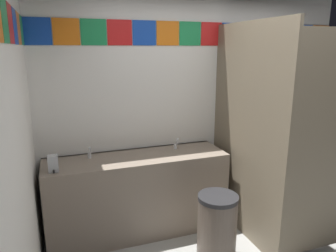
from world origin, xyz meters
TOP-DOWN VIEW (x-y plane):
  - wall_back at (-0.00, 1.55)m, footprint 3.66×0.09m
  - wall_side at (-1.87, 0.00)m, footprint 0.09×3.03m
  - vanity_counter at (-0.83, 1.24)m, footprint 1.90×0.55m
  - faucet_left at (-1.31, 1.33)m, footprint 0.04×0.10m
  - faucet_right at (-0.36, 1.33)m, footprint 0.04×0.10m
  - soap_dispenser at (-1.66, 1.08)m, footprint 0.09×0.09m
  - stall_divider at (0.41, 0.62)m, footprint 0.92×1.30m
  - toilet at (0.84, 1.01)m, footprint 0.39×0.49m
  - trash_bin at (-0.27, 0.49)m, footprint 0.37×0.37m

SIDE VIEW (x-z plane):
  - toilet at x=0.84m, z-range -0.07..0.67m
  - trash_bin at x=-0.27m, z-range 0.00..0.67m
  - vanity_counter at x=-0.83m, z-range 0.01..0.88m
  - faucet_left at x=-1.31m, z-range 0.85..0.99m
  - faucet_right at x=-0.36m, z-range 0.85..0.99m
  - soap_dispenser at x=-1.66m, z-range 0.86..1.02m
  - stall_divider at x=0.41m, z-range 0.00..2.23m
  - wall_side at x=-1.87m, z-range 0.01..2.86m
  - wall_back at x=0.00m, z-range 0.01..2.86m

